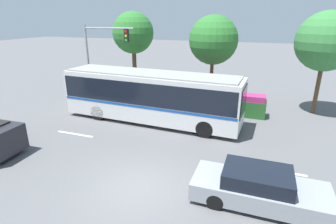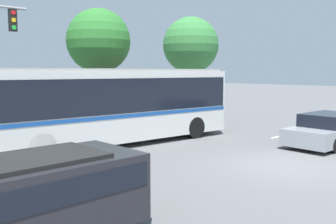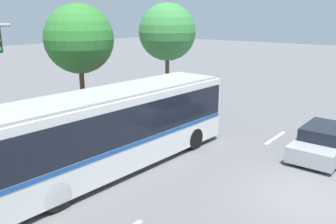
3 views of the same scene
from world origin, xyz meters
name	(u,v)px [view 3 (image 3 of 3)]	position (x,y,z in m)	size (l,w,h in m)	color
ground_plane	(304,198)	(0.00, 0.00, 0.00)	(140.00, 140.00, 0.00)	#5B5B5E
city_bus	(113,125)	(-2.33, 6.91, 1.83)	(11.65, 3.10, 3.22)	silver
sedan_foreground	(325,141)	(4.57, 0.64, 0.64)	(4.79, 1.90, 1.36)	gray
flowering_hedge	(124,118)	(1.38, 10.06, 0.75)	(6.67, 1.08, 1.51)	#286028
street_tree_centre	(79,39)	(0.50, 12.32, 4.84)	(3.65, 3.65, 6.68)	brown
street_tree_right	(167,32)	(7.94, 12.30, 4.95)	(3.91, 3.91, 6.92)	brown
lane_stripe_near	(275,138)	(5.36, 3.18, 0.01)	(2.40, 0.16, 0.01)	silver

